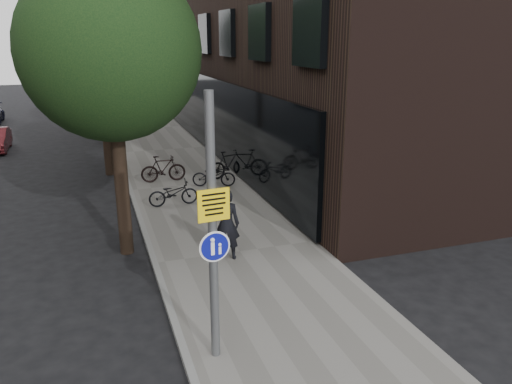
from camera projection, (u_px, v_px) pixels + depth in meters
name	position (u px, v px, depth m)	size (l,w,h in m)	color
ground	(275.00, 321.00, 10.31)	(120.00, 120.00, 0.00)	black
sidewalk	(190.00, 186.00, 19.42)	(4.50, 60.00, 0.12)	slate
curb_edge	(131.00, 191.00, 18.73)	(0.15, 60.00, 0.13)	slate
street_tree_near	(114.00, 59.00, 12.22)	(4.40, 4.40, 7.50)	black
street_tree_mid	(101.00, 50.00, 19.90)	(5.00, 5.00, 7.80)	black
street_tree_far	(95.00, 46.00, 28.04)	(5.00, 5.00, 7.80)	black
signpost	(213.00, 232.00, 8.33)	(0.55, 0.16, 4.72)	#595B5E
pedestrian	(226.00, 224.00, 12.69)	(0.68, 0.45, 1.88)	black
parked_bike_facade_near	(214.00, 175.00, 19.05)	(0.57, 1.64, 0.86)	black
parked_bike_facade_far	(229.00, 164.00, 20.29)	(0.52, 1.85, 1.11)	black
parked_bike_curb_near	(173.00, 193.00, 16.88)	(0.58, 1.66, 0.87)	black
parked_bike_curb_far	(163.00, 169.00, 19.66)	(0.49, 1.75, 1.05)	black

